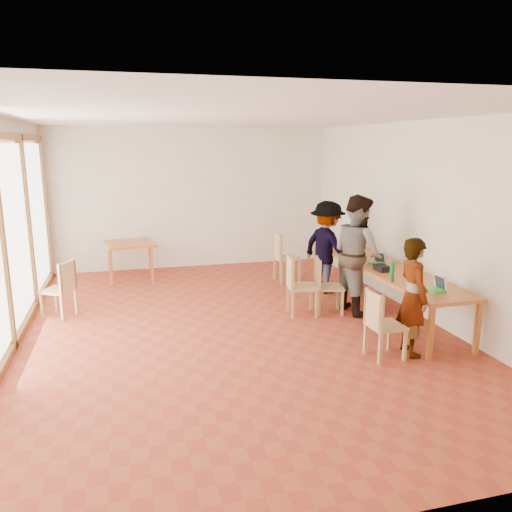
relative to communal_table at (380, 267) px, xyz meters
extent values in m
plane|color=#9D4226|center=(-2.50, -0.26, -0.70)|extent=(8.00, 8.00, 0.00)
cube|color=white|center=(-2.50, 3.74, 0.80)|extent=(6.00, 0.10, 3.00)
cube|color=white|center=(-2.50, -4.26, 0.80)|extent=(6.00, 0.10, 3.00)
cube|color=white|center=(0.50, -0.26, 0.80)|extent=(0.10, 8.00, 3.00)
cube|color=white|center=(-5.46, -0.26, 0.80)|extent=(0.10, 8.00, 3.00)
cube|color=white|center=(-2.50, -0.26, 2.32)|extent=(6.00, 8.00, 0.04)
cube|color=#C3702B|center=(0.00, 0.00, 0.02)|extent=(0.80, 4.00, 0.05)
cube|color=#C3702B|center=(-0.34, -1.94, -0.35)|extent=(0.06, 0.06, 0.70)
cube|color=#C3702B|center=(-0.34, 1.94, -0.35)|extent=(0.06, 0.06, 0.70)
cube|color=#C3702B|center=(0.34, -1.94, -0.35)|extent=(0.06, 0.06, 0.70)
cube|color=#C3702B|center=(0.34, 1.94, -0.35)|extent=(0.06, 0.06, 0.70)
cube|color=#C3702B|center=(-3.87, 2.94, 0.02)|extent=(0.90, 0.90, 0.05)
cube|color=#C3702B|center=(-4.26, 2.55, -0.35)|extent=(0.05, 0.05, 0.70)
cube|color=#C3702B|center=(-4.26, 3.33, -0.35)|extent=(0.05, 0.05, 0.70)
cube|color=#C3702B|center=(-3.48, 2.55, -0.35)|extent=(0.05, 0.05, 0.70)
cube|color=#C3702B|center=(-3.48, 3.33, -0.35)|extent=(0.05, 0.05, 0.70)
cube|color=tan|center=(-0.84, -1.73, -0.28)|extent=(0.43, 0.43, 0.04)
cube|color=tan|center=(-1.03, -1.74, -0.05)|extent=(0.06, 0.41, 0.43)
cube|color=tan|center=(-1.29, 0.08, -0.25)|extent=(0.50, 0.50, 0.04)
cube|color=tan|center=(-1.49, 0.10, 0.00)|extent=(0.10, 0.44, 0.46)
cube|color=tan|center=(-0.85, 0.04, -0.28)|extent=(0.50, 0.50, 0.04)
cube|color=tan|center=(-1.04, 0.09, -0.04)|extent=(0.13, 0.41, 0.44)
cube|color=tan|center=(-0.90, 2.04, -0.25)|extent=(0.47, 0.47, 0.04)
cube|color=tan|center=(-1.10, 2.04, 0.01)|extent=(0.06, 0.45, 0.47)
cube|color=tan|center=(-5.00, 0.95, -0.28)|extent=(0.57, 0.57, 0.04)
cube|color=tan|center=(-4.84, 0.86, -0.04)|extent=(0.24, 0.38, 0.44)
imported|color=gray|center=(-0.47, -1.70, 0.06)|extent=(0.42, 0.59, 1.52)
imported|color=gray|center=(-0.39, 0.06, 0.24)|extent=(0.82, 1.00, 1.88)
imported|color=gray|center=(-0.45, 1.15, 0.13)|extent=(0.98, 1.23, 1.66)
cube|color=green|center=(-0.03, -1.50, 0.06)|extent=(0.20, 0.28, 0.03)
cube|color=white|center=(0.06, -1.50, 0.16)|extent=(0.09, 0.25, 0.22)
cube|color=green|center=(-0.03, 0.07, 0.06)|extent=(0.24, 0.28, 0.02)
cube|color=white|center=(0.05, 0.10, 0.14)|extent=(0.15, 0.22, 0.19)
cube|color=green|center=(-0.07, 1.37, 0.06)|extent=(0.23, 0.30, 0.03)
cube|color=white|center=(0.02, 1.36, 0.16)|extent=(0.11, 0.26, 0.23)
imported|color=gold|center=(-0.17, 0.71, 0.10)|extent=(0.16, 0.16, 0.11)
cylinder|color=#146A24|center=(-0.34, -0.94, 0.19)|extent=(0.07, 0.07, 0.28)
cylinder|color=silver|center=(0.02, 0.26, 0.09)|extent=(0.07, 0.07, 0.09)
cylinder|color=white|center=(0.13, -0.15, 0.08)|extent=(0.08, 0.08, 0.06)
cube|color=#F54457|center=(-0.32, -1.67, 0.05)|extent=(0.05, 0.10, 0.01)
cube|color=black|center=(-0.18, -0.37, 0.09)|extent=(0.16, 0.26, 0.09)
camera|label=1|loc=(-3.91, -7.02, 1.94)|focal=35.00mm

